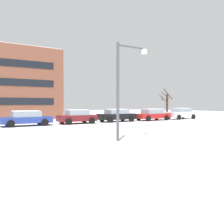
{
  "coord_description": "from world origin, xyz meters",
  "views": [
    {
      "loc": [
        -1.83,
        -13.48,
        2.0
      ],
      "look_at": [
        9.86,
        5.83,
        1.27
      ],
      "focal_mm": 38.82,
      "sensor_mm": 36.0,
      "label": 1
    }
  ],
  "objects_px": {
    "parked_car_maroon": "(77,116)",
    "street_lamp": "(124,80)",
    "parked_car_white": "(181,113)",
    "parked_car_blue": "(26,118)",
    "parked_car_black": "(117,115)",
    "parked_car_red": "(153,114)"
  },
  "relations": [
    {
      "from": "street_lamp",
      "to": "parked_car_blue",
      "type": "bearing_deg",
      "value": 102.42
    },
    {
      "from": "street_lamp",
      "to": "parked_car_blue",
      "type": "xyz_separation_m",
      "value": [
        -2.67,
        12.11,
        -2.58
      ]
    },
    {
      "from": "parked_car_blue",
      "to": "parked_car_black",
      "type": "distance_m",
      "value": 10.07
    },
    {
      "from": "parked_car_blue",
      "to": "parked_car_white",
      "type": "bearing_deg",
      "value": -0.05
    },
    {
      "from": "parked_car_red",
      "to": "parked_car_blue",
      "type": "bearing_deg",
      "value": 179.73
    },
    {
      "from": "parked_car_maroon",
      "to": "parked_car_white",
      "type": "distance_m",
      "value": 15.09
    },
    {
      "from": "street_lamp",
      "to": "parked_car_white",
      "type": "distance_m",
      "value": 21.39
    },
    {
      "from": "parked_car_white",
      "to": "parked_car_maroon",
      "type": "bearing_deg",
      "value": 179.84
    },
    {
      "from": "parked_car_maroon",
      "to": "street_lamp",
      "type": "bearing_deg",
      "value": -101.02
    },
    {
      "from": "parked_car_black",
      "to": "parked_car_red",
      "type": "relative_size",
      "value": 0.97
    },
    {
      "from": "parked_car_blue",
      "to": "parked_car_maroon",
      "type": "xyz_separation_m",
      "value": [
        5.03,
        0.03,
        0.01
      ]
    },
    {
      "from": "parked_car_white",
      "to": "parked_car_black",
      "type": "bearing_deg",
      "value": 178.14
    },
    {
      "from": "street_lamp",
      "to": "parked_car_white",
      "type": "height_order",
      "value": "street_lamp"
    },
    {
      "from": "parked_car_blue",
      "to": "parked_car_white",
      "type": "xyz_separation_m",
      "value": [
        20.12,
        -0.02,
        0.04
      ]
    },
    {
      "from": "parked_car_maroon",
      "to": "parked_car_white",
      "type": "bearing_deg",
      "value": -0.16
    },
    {
      "from": "parked_car_black",
      "to": "parked_car_white",
      "type": "relative_size",
      "value": 1.03
    },
    {
      "from": "parked_car_red",
      "to": "parked_car_white",
      "type": "bearing_deg",
      "value": 0.61
    },
    {
      "from": "street_lamp",
      "to": "parked_car_red",
      "type": "bearing_deg",
      "value": 44.1
    },
    {
      "from": "parked_car_blue",
      "to": "parked_car_black",
      "type": "height_order",
      "value": "parked_car_black"
    },
    {
      "from": "parked_car_blue",
      "to": "parked_car_red",
      "type": "relative_size",
      "value": 0.99
    },
    {
      "from": "street_lamp",
      "to": "parked_car_blue",
      "type": "height_order",
      "value": "street_lamp"
    },
    {
      "from": "parked_car_red",
      "to": "parked_car_white",
      "type": "relative_size",
      "value": 1.06
    }
  ]
}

